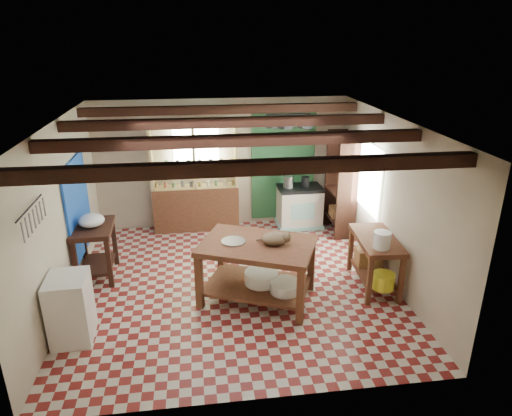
{
  "coord_description": "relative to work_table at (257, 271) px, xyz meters",
  "views": [
    {
      "loc": [
        -0.52,
        -6.39,
        3.78
      ],
      "look_at": [
        0.39,
        0.3,
        1.17
      ],
      "focal_mm": 32.0,
      "sensor_mm": 36.0,
      "label": 1
    }
  ],
  "objects": [
    {
      "name": "window_right",
      "position": [
        2.17,
        1.46,
        0.94
      ],
      "size": [
        0.02,
        1.3,
        1.2
      ],
      "primitive_type": "cube",
      "color": "silver",
      "rests_on": "wall_right"
    },
    {
      "name": "window_back",
      "position": [
        -0.81,
        2.94,
        1.24
      ],
      "size": [
        0.9,
        0.02,
        0.8
      ],
      "primitive_type": "cube",
      "color": "silver",
      "rests_on": "wall_back"
    },
    {
      "name": "white_cabinet",
      "position": [
        -2.53,
        -0.63,
        -0.01
      ],
      "size": [
        0.52,
        0.62,
        0.9
      ],
      "primitive_type": "cube",
      "rotation": [
        0.0,
        0.0,
        0.04
      ],
      "color": "white",
      "rests_on": "floor"
    },
    {
      "name": "wall_right",
      "position": [
        2.19,
        0.46,
        0.84
      ],
      "size": [
        0.04,
        5.0,
        2.6
      ],
      "primitive_type": "cube",
      "color": "beige",
      "rests_on": "floor"
    },
    {
      "name": "white_bucket",
      "position": [
        1.8,
        -0.23,
        0.5
      ],
      "size": [
        0.27,
        0.27,
        0.25
      ],
      "primitive_type": "cylinder",
      "rotation": [
        0.0,
        0.0,
        -0.07
      ],
      "color": "white",
      "rests_on": "right_counter"
    },
    {
      "name": "blue_wall_patch",
      "position": [
        -2.78,
        1.36,
        0.64
      ],
      "size": [
        0.04,
        1.4,
        1.6
      ],
      "primitive_type": "cube",
      "color": "#184AB6",
      "rests_on": "wall_left"
    },
    {
      "name": "wall_back",
      "position": [
        -0.31,
        2.96,
        0.84
      ],
      "size": [
        5.0,
        0.04,
        2.6
      ],
      "primitive_type": "cube",
      "color": "beige",
      "rests_on": "floor"
    },
    {
      "name": "ceiling_beams",
      "position": [
        -0.31,
        0.46,
        2.02
      ],
      "size": [
        5.0,
        3.8,
        0.15
      ],
      "primitive_type": "cube",
      "color": "#361B13",
      "rests_on": "ceiling"
    },
    {
      "name": "wall_left",
      "position": [
        -2.81,
        0.46,
        0.84
      ],
      "size": [
        0.04,
        5.0,
        2.6
      ],
      "primitive_type": "cube",
      "color": "beige",
      "rests_on": "floor"
    },
    {
      "name": "wall_front",
      "position": [
        -0.31,
        -2.04,
        0.84
      ],
      "size": [
        5.0,
        0.04,
        2.6
      ],
      "primitive_type": "cube",
      "color": "beige",
      "rests_on": "floor"
    },
    {
      "name": "cat",
      "position": [
        0.25,
        -0.05,
        0.55
      ],
      "size": [
        0.44,
        0.38,
        0.18
      ],
      "primitive_type": "ellipsoid",
      "rotation": [
        0.0,
        0.0,
        -0.23
      ],
      "color": "#856C4D",
      "rests_on": "work_table"
    },
    {
      "name": "wicker_basket",
      "position": [
        1.89,
        0.41,
        -0.1
      ],
      "size": [
        0.41,
        0.34,
        0.27
      ],
      "primitive_type": "cube",
      "rotation": [
        0.0,
        0.0,
        -0.07
      ],
      "color": "olive",
      "rests_on": "right_counter"
    },
    {
      "name": "work_table",
      "position": [
        0.0,
        0.0,
        0.0
      ],
      "size": [
        1.91,
        1.63,
        0.92
      ],
      "primitive_type": "cube",
      "rotation": [
        0.0,
        0.0,
        -0.41
      ],
      "color": "brown",
      "rests_on": "floor"
    },
    {
      "name": "yellow_tub",
      "position": [
        1.84,
        -0.34,
        -0.12
      ],
      "size": [
        0.35,
        0.35,
        0.24
      ],
      "primitive_type": "cylinder",
      "rotation": [
        0.0,
        0.0,
        -0.07
      ],
      "color": "yellow",
      "rests_on": "right_counter"
    },
    {
      "name": "shelving_unit",
      "position": [
        -0.86,
        2.77,
        0.64
      ],
      "size": [
        1.7,
        0.34,
        2.2
      ],
      "primitive_type": "cube",
      "color": "#D6BD7B",
      "rests_on": "floor"
    },
    {
      "name": "basin_large",
      "position": [
        0.07,
        0.03,
        -0.13
      ],
      "size": [
        0.67,
        0.67,
        0.18
      ],
      "primitive_type": "cylinder",
      "rotation": [
        0.0,
        0.0,
        -0.41
      ],
      "color": "white",
      "rests_on": "work_table"
    },
    {
      "name": "green_wall_patch",
      "position": [
        0.94,
        2.93,
        0.79
      ],
      "size": [
        1.3,
        0.04,
        2.3
      ],
      "primitive_type": "cube",
      "color": "#21542E",
      "rests_on": "wall_back"
    },
    {
      "name": "prep_table",
      "position": [
        -2.51,
        1.01,
        -0.01
      ],
      "size": [
        0.65,
        0.91,
        0.9
      ],
      "primitive_type": "cube",
      "rotation": [
        0.0,
        0.0,
        0.04
      ],
      "color": "#361B13",
      "rests_on": "floor"
    },
    {
      "name": "kettle_right",
      "position": [
        1.34,
        2.61,
        0.51
      ],
      "size": [
        0.17,
        0.17,
        0.21
      ],
      "primitive_type": "cylinder",
      "rotation": [
        0.0,
        0.0,
        0.02
      ],
      "color": "black",
      "rests_on": "stove"
    },
    {
      "name": "kettle_left",
      "position": [
        0.99,
        2.6,
        0.52
      ],
      "size": [
        0.21,
        0.21,
        0.23
      ],
      "primitive_type": "cylinder",
      "rotation": [
        0.0,
        0.0,
        0.02
      ],
      "color": "#94959B",
      "rests_on": "stove"
    },
    {
      "name": "steel_tray",
      "position": [
        -0.34,
        0.09,
        0.47
      ],
      "size": [
        0.46,
        0.46,
        0.02
      ],
      "primitive_type": "cylinder",
      "rotation": [
        0.0,
        0.0,
        -0.41
      ],
      "color": "#94959B",
      "rests_on": "work_table"
    },
    {
      "name": "enamel_bowl",
      "position": [
        -2.51,
        1.01,
        0.54
      ],
      "size": [
        0.42,
        0.42,
        0.2
      ],
      "primitive_type": "ellipsoid",
      "rotation": [
        0.0,
        0.0,
        0.04
      ],
      "color": "white",
      "rests_on": "prep_table"
    },
    {
      "name": "stove",
      "position": [
        1.24,
        2.61,
        -0.03
      ],
      "size": [
        0.89,
        0.61,
        0.86
      ],
      "primitive_type": "cube",
      "rotation": [
        0.0,
        0.0,
        0.02
      ],
      "color": "beige",
      "rests_on": "floor"
    },
    {
      "name": "tall_rack",
      "position": [
        1.97,
        2.26,
        0.54
      ],
      "size": [
        0.4,
        0.86,
        2.0
      ],
      "primitive_type": "cube",
      "color": "#361B13",
      "rests_on": "floor"
    },
    {
      "name": "utensil_rail",
      "position": [
        -2.75,
        -0.74,
        1.32
      ],
      "size": [
        0.06,
        0.9,
        0.28
      ],
      "primitive_type": "cube",
      "color": "black",
      "rests_on": "wall_left"
    },
    {
      "name": "right_counter",
      "position": [
        1.87,
        0.11,
        -0.04
      ],
      "size": [
        0.66,
        1.21,
        0.84
      ],
      "primitive_type": "cube",
      "rotation": [
        0.0,
        0.0,
        -0.07
      ],
      "color": "brown",
      "rests_on": "floor"
    },
    {
      "name": "floor",
      "position": [
        -0.31,
        0.46,
        -0.47
      ],
      "size": [
        5.0,
        5.0,
        0.02
      ],
      "primitive_type": "cube",
      "color": "maroon",
      "rests_on": "ground"
    },
    {
      "name": "pot_rack",
      "position": [
        0.94,
        2.51,
        1.72
      ],
      "size": [
        0.86,
        0.12,
        0.36
      ],
      "primitive_type": "cube",
      "color": "black",
      "rests_on": "ceiling"
    },
    {
      "name": "basin_small",
      "position": [
        0.37,
        -0.27,
        -0.14
      ],
      "size": [
        0.59,
        0.59,
        0.16
      ],
      "primitive_type": "cylinder",
      "rotation": [
        0.0,
        0.0,
        -0.41
      ],
      "color": "white",
      "rests_on": "work_table"
    },
    {
      "name": "ceiling",
      "position": [
        -0.31,
        0.46,
        2.14
      ],
      "size": [
        5.0,
        5.0,
        0.02
      ],
      "primitive_type": "cube",
      "color": "#49484E",
      "rests_on": "wall_back"
    }
  ]
}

